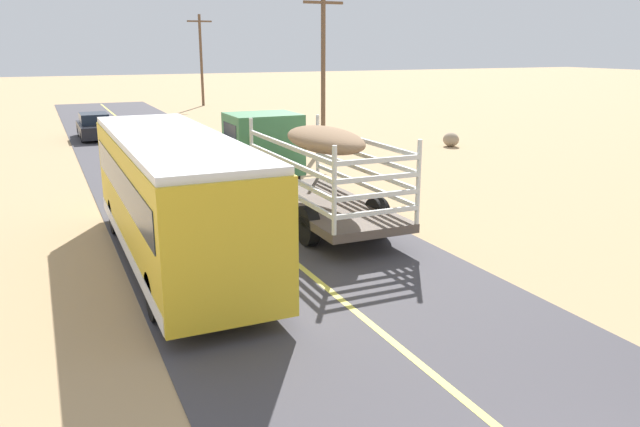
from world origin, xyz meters
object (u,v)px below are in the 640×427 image
at_px(power_pole_far, 201,57).
at_px(boulder_near_shoulder, 451,140).
at_px(bus, 174,195).
at_px(car_far, 95,127).
at_px(power_pole_mid, 323,65).
at_px(livestock_truck, 284,153).

distance_m(power_pole_far, boulder_near_shoulder, 29.96).
bearing_deg(bus, car_far, 89.67).
distance_m(car_far, power_pole_mid, 14.25).
bearing_deg(boulder_near_shoulder, power_pole_mid, 156.95).
distance_m(bus, power_pole_mid, 19.14).
relative_size(bus, power_pole_mid, 1.24).
xyz_separation_m(livestock_truck, car_far, (-4.50, 19.29, -1.10)).
relative_size(livestock_truck, car_far, 2.20).
height_order(livestock_truck, bus, bus).
xyz_separation_m(power_pole_far, boulder_near_shoulder, (6.41, -29.01, -3.91)).
distance_m(livestock_truck, boulder_near_shoulder, 15.33).
bearing_deg(boulder_near_shoulder, car_far, 147.46).
height_order(car_far, boulder_near_shoulder, car_far).
xyz_separation_m(car_far, power_pole_mid, (10.96, -8.35, 3.62)).
xyz_separation_m(livestock_truck, power_pole_mid, (6.46, 10.94, 2.52)).
bearing_deg(bus, power_pole_far, 75.09).
distance_m(livestock_truck, power_pole_mid, 12.95).
relative_size(bus, power_pole_far, 1.25).
xyz_separation_m(car_far, power_pole_far, (10.96, 17.93, 3.59)).
height_order(bus, power_pole_far, power_pole_far).
height_order(power_pole_mid, power_pole_far, power_pole_mid).
relative_size(livestock_truck, power_pole_far, 1.21).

